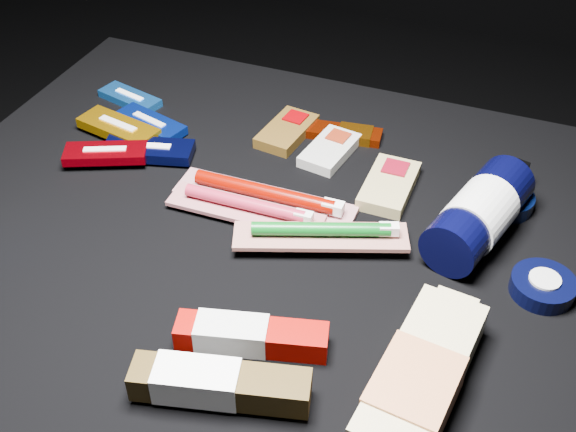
% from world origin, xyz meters
% --- Properties ---
extents(ground, '(3.00, 3.00, 0.00)m').
position_xyz_m(ground, '(0.00, 0.00, 0.00)').
color(ground, black).
rests_on(ground, ground).
extents(cloth_table, '(0.98, 0.78, 0.40)m').
position_xyz_m(cloth_table, '(0.00, 0.00, 0.20)').
color(cloth_table, black).
rests_on(cloth_table, ground).
extents(luna_bar_0, '(0.11, 0.06, 0.01)m').
position_xyz_m(luna_bar_0, '(-0.33, 0.21, 0.41)').
color(luna_bar_0, blue).
rests_on(luna_bar_0, cloth_table).
extents(luna_bar_1, '(0.12, 0.07, 0.02)m').
position_xyz_m(luna_bar_1, '(-0.26, 0.15, 0.41)').
color(luna_bar_1, navy).
rests_on(luna_bar_1, cloth_table).
extents(luna_bar_2, '(0.14, 0.08, 0.02)m').
position_xyz_m(luna_bar_2, '(-0.23, 0.08, 0.41)').
color(luna_bar_2, black).
rests_on(luna_bar_2, cloth_table).
extents(luna_bar_3, '(0.13, 0.07, 0.02)m').
position_xyz_m(luna_bar_3, '(-0.30, 0.11, 0.42)').
color(luna_bar_3, '#B17506').
rests_on(luna_bar_3, cloth_table).
extents(luna_bar_4, '(0.12, 0.09, 0.02)m').
position_xyz_m(luna_bar_4, '(-0.28, 0.05, 0.42)').
color(luna_bar_4, '#7F0109').
rests_on(luna_bar_4, cloth_table).
extents(clif_bar_0, '(0.07, 0.11, 0.02)m').
position_xyz_m(clif_bar_0, '(-0.06, 0.21, 0.41)').
color(clif_bar_0, '#4C3411').
rests_on(clif_bar_0, cloth_table).
extents(clif_bar_1, '(0.07, 0.11, 0.02)m').
position_xyz_m(clif_bar_1, '(0.01, 0.19, 0.41)').
color(clif_bar_1, '#B2B1AA').
rests_on(clif_bar_1, cloth_table).
extents(clif_bar_2, '(0.06, 0.11, 0.02)m').
position_xyz_m(clif_bar_2, '(0.11, 0.14, 0.41)').
color(clif_bar_2, tan).
rests_on(clif_bar_2, cloth_table).
extents(power_bar, '(0.12, 0.05, 0.01)m').
position_xyz_m(power_bar, '(0.02, 0.23, 0.41)').
color(power_bar, '#731903').
rests_on(power_bar, cloth_table).
extents(lotion_bottle, '(0.12, 0.23, 0.07)m').
position_xyz_m(lotion_bottle, '(0.24, 0.08, 0.44)').
color(lotion_bottle, black).
rests_on(lotion_bottle, cloth_table).
extents(cream_tin_upper, '(0.08, 0.08, 0.02)m').
position_xyz_m(cream_tin_upper, '(0.27, 0.15, 0.41)').
color(cream_tin_upper, black).
rests_on(cream_tin_upper, cloth_table).
extents(cream_tin_lower, '(0.07, 0.07, 0.02)m').
position_xyz_m(cream_tin_lower, '(0.33, 0.01, 0.41)').
color(cream_tin_lower, black).
rests_on(cream_tin_lower, cloth_table).
extents(bodywash_bottle, '(0.10, 0.22, 0.05)m').
position_xyz_m(bodywash_bottle, '(0.23, -0.18, 0.42)').
color(bodywash_bottle, '#CFBE89').
rests_on(bodywash_bottle, cloth_table).
extents(toothbrush_pack_0, '(0.25, 0.06, 0.03)m').
position_xyz_m(toothbrush_pack_0, '(-0.03, 0.05, 0.41)').
color(toothbrush_pack_0, beige).
rests_on(toothbrush_pack_0, cloth_table).
extents(toothbrush_pack_1, '(0.21, 0.05, 0.02)m').
position_xyz_m(toothbrush_pack_1, '(-0.04, 0.01, 0.42)').
color(toothbrush_pack_1, '#A8A09C').
rests_on(toothbrush_pack_1, cloth_table).
extents(toothbrush_pack_2, '(0.22, 0.12, 0.02)m').
position_xyz_m(toothbrush_pack_2, '(0.07, -0.01, 0.42)').
color(toothbrush_pack_2, '#A8A39D').
rests_on(toothbrush_pack_2, cloth_table).
extents(toothpaste_carton_red, '(0.17, 0.08, 0.03)m').
position_xyz_m(toothpaste_carton_red, '(0.04, -0.19, 0.42)').
color(toothpaste_carton_red, '#860400').
rests_on(toothpaste_carton_red, cloth_table).
extents(toothpaste_carton_green, '(0.18, 0.08, 0.03)m').
position_xyz_m(toothpaste_carton_green, '(0.04, -0.26, 0.42)').
color(toothpaste_carton_green, '#39290C').
rests_on(toothpaste_carton_green, cloth_table).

